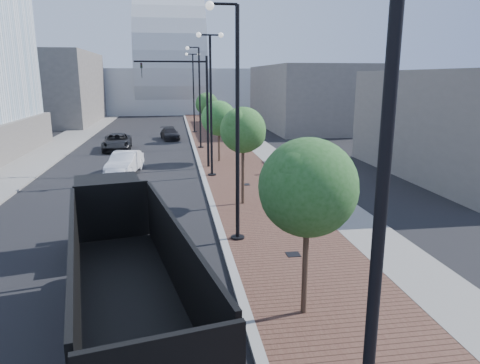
{
  "coord_description": "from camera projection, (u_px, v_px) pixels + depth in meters",
  "views": [
    {
      "loc": [
        -1.83,
        -6.72,
        6.55
      ],
      "look_at": [
        1.0,
        12.0,
        2.0
      ],
      "focal_mm": 32.74,
      "sensor_mm": 36.0,
      "label": 1
    }
  ],
  "objects": [
    {
      "name": "commercial_block_e",
      "position": [
        473.0,
        124.0,
        29.28
      ],
      "size": [
        10.0,
        16.0,
        7.0
      ],
      "primitive_type": "cube",
      "color": "#5F5A56",
      "rests_on": "ground"
    },
    {
      "name": "white_sedan",
      "position": [
        125.0,
        163.0,
        30.28
      ],
      "size": [
        2.37,
        4.85,
        1.53
      ],
      "primitive_type": "imported",
      "rotation": [
        0.0,
        0.0,
        -0.17
      ],
      "color": "white",
      "rests_on": "ground"
    },
    {
      "name": "dark_car_mid",
      "position": [
        117.0,
        142.0,
        40.11
      ],
      "size": [
        2.79,
        5.51,
        1.49
      ],
      "primitive_type": "imported",
      "rotation": [
        0.0,
        0.0,
        0.06
      ],
      "color": "black",
      "rests_on": "ground"
    },
    {
      "name": "tree_2",
      "position": [
        219.0,
        118.0,
        33.67
      ],
      "size": [
        2.7,
        2.7,
        4.82
      ],
      "color": "#382619",
      "rests_on": "ground"
    },
    {
      "name": "streetlight_3",
      "position": [
        199.0,
        102.0,
        40.0
      ],
      "size": [
        1.44,
        0.56,
        9.21
      ],
      "color": "black",
      "rests_on": "ground"
    },
    {
      "name": "curb",
      "position": [
        192.0,
        139.0,
        46.7
      ],
      "size": [
        0.3,
        140.0,
        0.14
      ],
      "primitive_type": "cube",
      "color": "gray",
      "rests_on": "ground"
    },
    {
      "name": "concrete_strip",
      "position": [
        249.0,
        138.0,
        47.6
      ],
      "size": [
        2.4,
        140.0,
        0.13
      ],
      "primitive_type": "cube",
      "color": "slate",
      "rests_on": "ground"
    },
    {
      "name": "utility_cover_1",
      "position": [
        293.0,
        254.0,
        16.27
      ],
      "size": [
        0.5,
        0.5,
        0.02
      ],
      "primitive_type": "cube",
      "color": "black",
      "rests_on": "sidewalk"
    },
    {
      "name": "commercial_block_ne",
      "position": [
        309.0,
        97.0,
        57.72
      ],
      "size": [
        12.0,
        22.0,
        8.0
      ],
      "primitive_type": "cube",
      "color": "#615C57",
      "rests_on": "ground"
    },
    {
      "name": "dark_car_far",
      "position": [
        170.0,
        134.0,
        47.1
      ],
      "size": [
        2.34,
        4.4,
        1.22
      ],
      "primitive_type": "imported",
      "rotation": [
        0.0,
        0.0,
        0.16
      ],
      "color": "black",
      "rests_on": "ground"
    },
    {
      "name": "streetlight_0",
      "position": [
        380.0,
        224.0,
        5.3
      ],
      "size": [
        1.72,
        0.56,
        9.28
      ],
      "color": "black",
      "rests_on": "ground"
    },
    {
      "name": "pedestrian",
      "position": [
        285.0,
        160.0,
        30.06
      ],
      "size": [
        0.73,
        0.48,
        1.98
      ],
      "primitive_type": "imported",
      "rotation": [
        0.0,
        0.0,
        3.16
      ],
      "color": "black",
      "rests_on": "ground"
    },
    {
      "name": "convention_center",
      "position": [
        171.0,
        80.0,
        88.28
      ],
      "size": [
        50.0,
        30.0,
        50.0
      ],
      "color": "#B0B5BA",
      "rests_on": "ground"
    },
    {
      "name": "utility_cover_2",
      "position": [
        246.0,
        184.0,
        26.84
      ],
      "size": [
        0.5,
        0.5,
        0.02
      ],
      "primitive_type": "cube",
      "color": "black",
      "rests_on": "sidewalk"
    },
    {
      "name": "streetlight_1",
      "position": [
        235.0,
        136.0,
        16.93
      ],
      "size": [
        1.44,
        0.56,
        9.21
      ],
      "color": "black",
      "rests_on": "ground"
    },
    {
      "name": "commercial_block_nw",
      "position": [
        43.0,
        88.0,
        61.87
      ],
      "size": [
        14.0,
        20.0,
        10.0
      ],
      "primitive_type": "cube",
      "color": "#5D5854",
      "rests_on": "ground"
    },
    {
      "name": "tree_0",
      "position": [
        309.0,
        188.0,
        11.5
      ],
      "size": [
        2.64,
        2.63,
        5.05
      ],
      "color": "#382619",
      "rests_on": "ground"
    },
    {
      "name": "tree_1",
      "position": [
        244.0,
        130.0,
        22.02
      ],
      "size": [
        2.38,
        2.33,
        5.12
      ],
      "color": "#382619",
      "rests_on": "ground"
    },
    {
      "name": "sidewalk",
      "position": [
        224.0,
        139.0,
        47.21
      ],
      "size": [
        7.0,
        140.0,
        0.12
      ],
      "primitive_type": "cube",
      "color": "#4C2D23",
      "rests_on": "ground"
    },
    {
      "name": "streetlight_2",
      "position": [
        211.0,
        104.0,
        28.37
      ],
      "size": [
        1.72,
        0.56,
        9.28
      ],
      "color": "black",
      "rests_on": "ground"
    },
    {
      "name": "dump_truck",
      "position": [
        117.0,
        247.0,
        13.71
      ],
      "size": [
        4.92,
        13.52,
        3.22
      ],
      "rotation": [
        0.0,
        0.0,
        0.2
      ],
      "color": "black",
      "rests_on": "ground"
    },
    {
      "name": "tree_3",
      "position": [
        207.0,
        104.0,
        45.12
      ],
      "size": [
        2.39,
        2.34,
        5.02
      ],
      "color": "#382619",
      "rests_on": "ground"
    },
    {
      "name": "traffic_mast",
      "position": [
        195.0,
        100.0,
        31.08
      ],
      "size": [
        5.09,
        0.2,
        8.0
      ],
      "color": "black",
      "rests_on": "ground"
    },
    {
      "name": "west_sidewalk",
      "position": [
        64.0,
        142.0,
        44.81
      ],
      "size": [
        4.0,
        140.0,
        0.12
      ],
      "primitive_type": "cube",
      "color": "slate",
      "rests_on": "ground"
    },
    {
      "name": "streetlight_4",
      "position": [
        194.0,
        92.0,
        51.44
      ],
      "size": [
        1.72,
        0.56,
        9.28
      ],
      "color": "black",
      "rests_on": "ground"
    }
  ]
}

